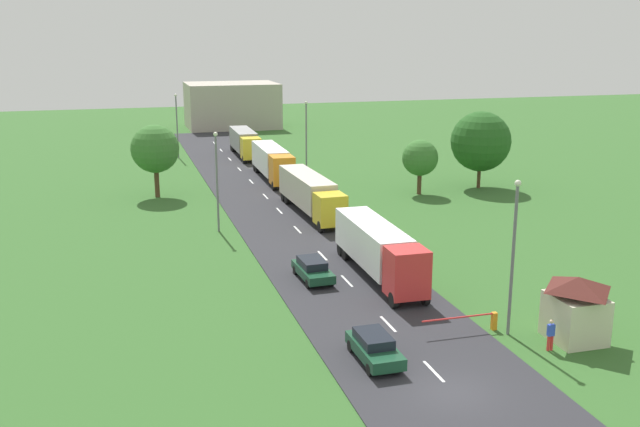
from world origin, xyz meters
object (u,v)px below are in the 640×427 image
object	(u,v)px
truck_lead	(378,248)
barrier_gate	(482,320)
guard_booth	(576,309)
truck_third	(272,161)
person_second	(559,326)
distant_building	(232,105)
car_lead	(374,347)
tree_maple	(155,149)
tree_birch	(481,141)
car_second	(313,269)
person_lead	(554,311)
truck_second	(310,193)
lamppost_third	(306,136)
tree_oak	(420,158)
truck_fourth	(245,142)
lamppost_second	(217,177)
person_third	(551,334)
lamppost_fourth	(177,123)
lamppost_lead	(513,251)

from	to	relation	value
truck_lead	barrier_gate	xyz separation A→B (m)	(2.43, -10.46, -1.43)
guard_booth	barrier_gate	world-z (taller)	guard_booth
truck_third	person_second	distance (m)	48.86
truck_lead	distant_building	xyz separation A→B (m)	(3.44, 83.85, 1.78)
truck_lead	car_lead	world-z (taller)	truck_lead
tree_maple	tree_birch	bearing A→B (deg)	-8.38
car_second	guard_booth	distance (m)	17.71
guard_booth	person_lead	distance (m)	2.52
tree_birch	truck_second	bearing A→B (deg)	-162.78
car_lead	lamppost_third	distance (m)	48.34
car_lead	tree_oak	distance (m)	40.91
person_second	distant_building	world-z (taller)	distant_building
truck_fourth	tree_oak	xyz separation A→B (m)	(13.46, -28.38, 1.79)
car_second	lamppost_second	size ratio (longest dim) A/B	0.52
truck_third	person_third	world-z (taller)	truck_third
lamppost_fourth	barrier_gate	bearing A→B (deg)	-80.05
truck_lead	truck_fourth	world-z (taller)	truck_lead
truck_fourth	car_lead	size ratio (longest dim) A/B	2.86
truck_third	lamppost_fourth	xyz separation A→B (m)	(-9.07, 18.19, 2.61)
lamppost_fourth	distant_building	distance (m)	32.54
truck_lead	lamppost_lead	bearing A→B (deg)	-71.93
person_second	tree_maple	xyz separation A→B (m)	(-18.89, 43.09, 4.06)
lamppost_third	guard_booth	bearing A→B (deg)	-86.78
lamppost_third	lamppost_fourth	world-z (taller)	lamppost_third
tree_oak	truck_fourth	bearing A→B (deg)	115.37
distant_building	truck_second	bearing A→B (deg)	-92.88
guard_booth	lamppost_fourth	size ratio (longest dim) A/B	0.43
lamppost_lead	guard_booth	bearing A→B (deg)	-28.61
barrier_gate	tree_birch	world-z (taller)	tree_birch
lamppost_second	lamppost_fourth	size ratio (longest dim) A/B	1.00
person_third	person_second	bearing A→B (deg)	38.12
truck_lead	tree_oak	bearing A→B (deg)	60.57
barrier_gate	tree_oak	xyz separation A→B (m)	(11.07, 34.38, 3.16)
car_lead	person_lead	world-z (taller)	person_lead
truck_third	tree_oak	world-z (taller)	tree_oak
lamppost_lead	tree_maple	size ratio (longest dim) A/B	1.19
tree_oak	distant_building	xyz separation A→B (m)	(-10.05, 59.93, 0.05)
lamppost_lead	lamppost_fourth	bearing A→B (deg)	100.89
barrier_gate	tree_oak	world-z (taller)	tree_oak
lamppost_third	lamppost_fourth	size ratio (longest dim) A/B	1.05
car_second	distant_building	size ratio (longest dim) A/B	0.28
tree_maple	car_lead	bearing A→B (deg)	-78.99
truck_third	person_third	bearing A→B (deg)	-84.81
lamppost_lead	distant_building	distance (m)	95.12
barrier_gate	lamppost_third	world-z (taller)	lamppost_third
person_lead	person_third	distance (m)	3.87
car_lead	lamppost_second	bearing A→B (deg)	98.48
tree_oak	tree_maple	distance (m)	27.36
lamppost_lead	tree_oak	world-z (taller)	lamppost_lead
lamppost_lead	truck_third	bearing A→B (deg)	94.19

